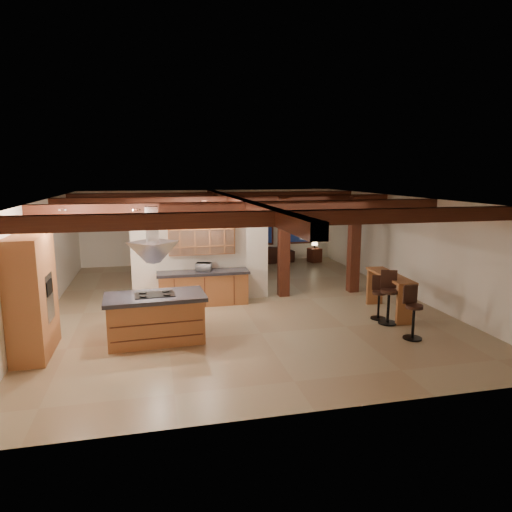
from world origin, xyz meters
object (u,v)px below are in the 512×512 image
at_px(dining_table, 222,273).
at_px(bar_counter, 390,287).
at_px(sofa, 265,254).
at_px(kitchen_island, 156,318).

xyz_separation_m(dining_table, bar_counter, (3.68, -4.16, 0.36)).
relative_size(dining_table, sofa, 0.84).
height_order(kitchen_island, bar_counter, kitchen_island).
distance_m(kitchen_island, dining_table, 5.28).
distance_m(dining_table, bar_counter, 5.57).
relative_size(dining_table, bar_counter, 0.96).
relative_size(sofa, bar_counter, 1.14).
bearing_deg(bar_counter, sofa, 101.34).
height_order(kitchen_island, sofa, kitchen_island).
xyz_separation_m(kitchen_island, bar_counter, (5.86, 0.65, 0.17)).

